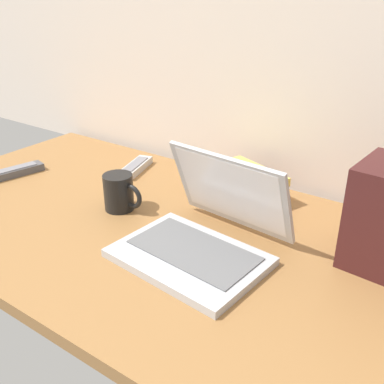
% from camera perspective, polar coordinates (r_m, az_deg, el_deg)
% --- Properties ---
extents(desk, '(1.60, 0.76, 0.03)m').
position_cam_1_polar(desk, '(1.06, -2.03, -6.02)').
color(desk, olive).
rests_on(desk, ground).
extents(laptop, '(0.33, 0.32, 0.21)m').
position_cam_1_polar(laptop, '(0.96, 1.57, -5.36)').
color(laptop, '#B2B5BA').
rests_on(laptop, desk).
extents(coffee_mug, '(0.12, 0.08, 0.10)m').
position_cam_1_polar(coffee_mug, '(1.15, -9.34, -0.05)').
color(coffee_mug, black).
rests_on(coffee_mug, desk).
extents(remote_control_near, '(0.09, 0.17, 0.02)m').
position_cam_1_polar(remote_control_near, '(1.39, -7.31, 3.20)').
color(remote_control_near, '#B7B7B7').
rests_on(remote_control_near, desk).
extents(remote_control_far, '(0.08, 0.17, 0.02)m').
position_cam_1_polar(remote_control_far, '(1.45, -21.86, 2.46)').
color(remote_control_far, '#4C4C51').
rests_on(remote_control_far, desk).
extents(book_stack, '(0.25, 0.22, 0.08)m').
position_cam_1_polar(book_stack, '(1.20, 6.58, 0.80)').
color(book_stack, '#595960').
rests_on(book_stack, desk).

